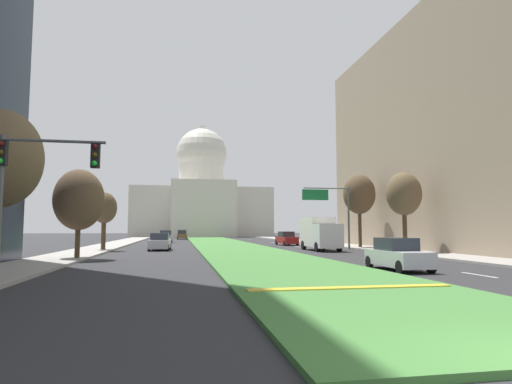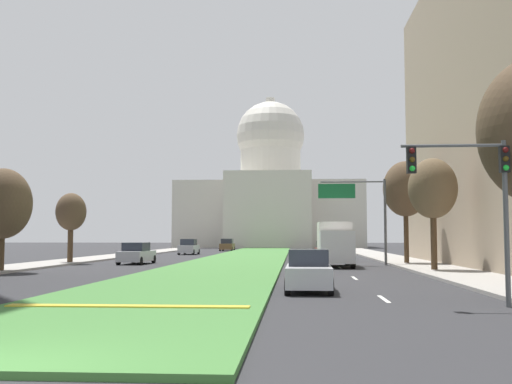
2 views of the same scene
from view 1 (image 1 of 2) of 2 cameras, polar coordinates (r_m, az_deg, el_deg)
ground_plane at (r=60.10m, az=-4.78°, el=-6.91°), size 260.00×260.00×0.00m
grass_median at (r=54.71m, az=-4.23°, el=-7.05°), size 7.95×97.66×0.14m
median_curb_nose at (r=15.10m, az=12.64°, el=-12.39°), size 7.15×0.50×0.04m
lane_dashes_right at (r=49.78m, az=5.82°, el=-7.33°), size 0.16×66.61×0.01m
sidewalk_left at (r=49.66m, az=-19.89°, el=-6.99°), size 4.00×97.66×0.15m
sidewalk_right at (r=52.81m, az=11.78°, el=-7.03°), size 4.00×97.66×0.15m
midrise_block_right at (r=49.62m, az=27.16°, el=6.63°), size 16.20×35.63×23.19m
capitol_building at (r=113.68m, az=-7.33°, el=-0.86°), size 35.30×24.10×29.76m
traffic_light_near_left at (r=15.72m, az=-28.15°, el=1.66°), size 3.34×0.35×5.20m
overhead_guide_sign at (r=44.82m, az=10.12°, el=-1.65°), size 5.12×0.20×6.50m
street_tree_left_near at (r=19.26m, az=-31.01°, el=3.85°), size 3.06×3.06×6.79m
street_tree_left_mid at (r=32.00m, az=-22.65°, el=-0.97°), size 3.40×3.40×6.27m
street_tree_right_mid at (r=38.95m, az=19.21°, el=-0.31°), size 2.99×2.99×7.00m
street_tree_left_far at (r=43.24m, az=-19.68°, el=-2.11°), size 2.38×2.38×5.60m
street_tree_right_far at (r=47.37m, az=13.67°, el=-0.33°), size 3.44×3.44×7.99m
sedan_lead_stopped at (r=23.46m, az=18.43°, el=-8.00°), size 1.87×4.36×1.66m
sedan_midblock at (r=42.88m, az=-12.75°, el=-6.58°), size 2.10×4.62×1.68m
sedan_distant at (r=54.50m, az=4.12°, el=-6.28°), size 2.02×4.65×1.74m
sedan_far_horizon at (r=66.87m, az=-12.01°, el=-5.89°), size 1.94×4.53×1.83m
sedan_very_far at (r=84.24m, az=-9.90°, el=-5.70°), size 1.93×4.61×1.79m
box_truck_delivery at (r=41.93m, az=8.54°, el=-5.48°), size 2.40×6.40×3.20m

